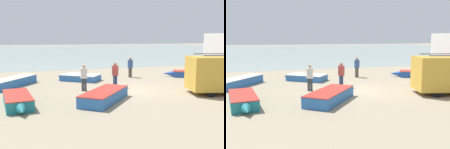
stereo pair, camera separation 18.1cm
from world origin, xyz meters
The scene contains 10 objects.
ground_plane centered at (0.00, 0.00, 0.00)m, with size 200.00×200.00×0.00m, color gray.
sea_water centered at (0.00, 52.00, 0.00)m, with size 120.00×80.00×0.01m, color #99A89E.
fishing_rowboat_0 centered at (-7.27, 4.00, 0.32)m, with size 3.65×4.72×0.63m.
fishing_rowboat_1 centered at (-2.17, -2.30, 0.32)m, with size 3.73×4.30×0.63m.
fishing_rowboat_2 centered at (-2.31, 4.93, 0.26)m, with size 3.59×3.18×0.51m.
fishing_rowboat_3 centered at (7.83, 3.59, 0.27)m, with size 4.85×3.36×0.55m.
fishing_rowboat_4 centered at (-6.83, -2.05, 0.30)m, with size 1.70×4.22×0.61m.
fisherman_0 centered at (-2.79, 0.72, 1.05)m, with size 0.46×0.46×1.76m.
fisherman_1 centered at (-0.42, 1.32, 1.06)m, with size 0.47×0.47×1.78m.
fisherman_2 centered at (2.29, 5.30, 1.06)m, with size 0.46×0.46×1.77m.
Camera 2 is at (-5.98, -16.13, 3.59)m, focal length 42.00 mm.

